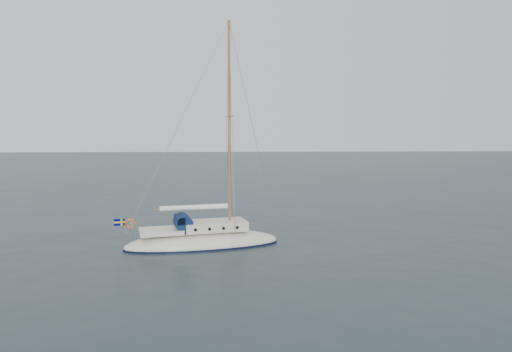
{
  "coord_description": "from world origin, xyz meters",
  "views": [
    {
      "loc": [
        -1.66,
        -30.21,
        7.44
      ],
      "look_at": [
        0.12,
        0.0,
        4.71
      ],
      "focal_mm": 35.0,
      "sensor_mm": 36.0,
      "label": 1
    }
  ],
  "objects": [
    {
      "name": "dinghy",
      "position": [
        -4.73,
        2.39,
        0.17
      ],
      "size": [
        2.77,
        1.25,
        0.4
      ],
      "rotation": [
        0.0,
        0.0,
        0.42
      ],
      "color": "#49494E",
      "rests_on": "ground"
    },
    {
      "name": "sailboat",
      "position": [
        -3.21,
        1.72,
        1.14
      ],
      "size": [
        10.6,
        3.17,
        15.1
      ],
      "rotation": [
        0.0,
        0.0,
        0.23
      ],
      "color": "white",
      "rests_on": "ground"
    },
    {
      "name": "ground",
      "position": [
        0.0,
        0.0,
        0.0
      ],
      "size": [
        300.0,
        300.0,
        0.0
      ],
      "primitive_type": "plane",
      "color": "black",
      "rests_on": "ground"
    }
  ]
}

